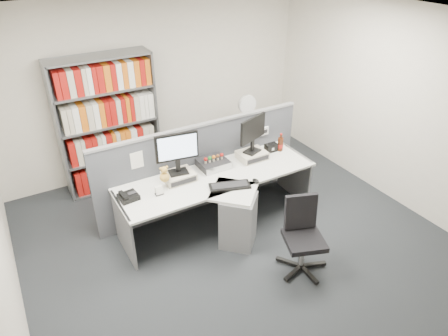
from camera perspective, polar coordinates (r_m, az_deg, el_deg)
ground at (r=5.09m, az=3.76°, el=-12.23°), size 5.50×5.50×0.00m
room_shell at (r=4.09m, az=4.61°, el=6.50°), size 5.04×5.54×2.72m
partition at (r=5.57m, az=-3.06°, el=0.33°), size 3.00×0.08×1.27m
desk at (r=5.19m, az=0.31°, el=-4.68°), size 2.60×1.20×0.72m
monitor_riser_left at (r=5.13m, az=-6.35°, el=-1.16°), size 0.38×0.31×0.10m
monitor_riser_right at (r=5.59m, az=3.95°, el=1.82°), size 0.38×0.31×0.10m
monitor_left at (r=4.95m, az=-6.60°, el=2.52°), size 0.53×0.20×0.54m
monitor_right at (r=5.43m, az=4.06°, el=5.09°), size 0.48×0.22×0.51m
desktop_pc at (r=5.37m, az=-1.51°, el=0.60°), size 0.37×0.33×0.10m
figurines at (r=5.31m, az=-1.44°, el=1.47°), size 0.29×0.05×0.09m
keyboard at (r=4.98m, az=0.81°, el=-2.51°), size 0.54×0.34×0.03m
mouse at (r=5.08m, az=4.46°, el=-1.82°), size 0.07×0.11×0.04m
desk_phone at (r=4.88m, az=-13.30°, el=-3.92°), size 0.24×0.22×0.09m
desk_calendar at (r=4.88m, az=-9.11°, el=-3.20°), size 0.10×0.07×0.11m
plush_toy at (r=4.91m, az=-8.34°, el=-1.01°), size 0.12×0.12×0.21m
speaker at (r=5.79m, az=6.59°, el=2.85°), size 0.18×0.10×0.12m
cola_bottle at (r=5.81m, az=7.90°, el=3.31°), size 0.08×0.08×0.26m
shelving_unit at (r=6.16m, az=-15.89°, el=5.67°), size 1.41×0.40×2.00m
filing_cabinet at (r=6.81m, az=3.06°, el=3.45°), size 0.45×0.61×0.70m
desk_fan at (r=6.53m, az=3.22°, el=8.62°), size 0.30×0.18×0.50m
office_chair at (r=4.74m, az=10.93°, el=-8.96°), size 0.59×0.60×0.89m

